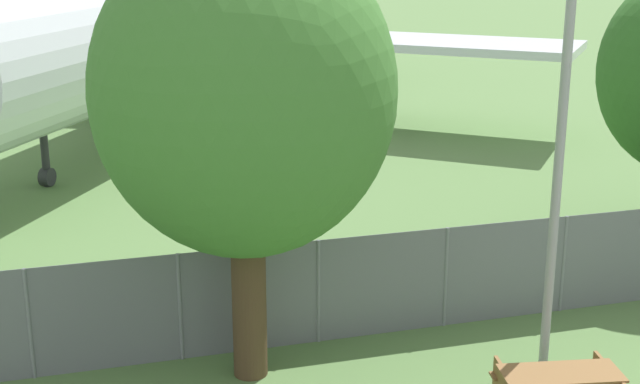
{
  "coord_description": "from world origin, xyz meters",
  "views": [
    {
      "loc": [
        -4.19,
        -4.38,
        7.41
      ],
      "look_at": [
        0.9,
        13.25,
        2.0
      ],
      "focal_mm": 50.0,
      "sensor_mm": 36.0,
      "label": 1
    }
  ],
  "objects": [
    {
      "name": "light_mast",
      "position": [
        3.45,
        8.04,
        5.32
      ],
      "size": [
        0.44,
        0.44,
        8.85
      ],
      "color": "#99999E",
      "rests_on": "ground"
    },
    {
      "name": "tree_behind_benches",
      "position": [
        -1.47,
        9.37,
        4.93
      ],
      "size": [
        4.88,
        4.88,
        7.64
      ],
      "color": "#4C3823",
      "rests_on": "ground"
    },
    {
      "name": "airplane",
      "position": [
        0.17,
        31.1,
        3.97
      ],
      "size": [
        28.25,
        35.99,
        13.29
      ],
      "rotation": [
        0.0,
        0.0,
        -2.12
      ],
      "color": "silver",
      "rests_on": "ground"
    },
    {
      "name": "perimeter_fence",
      "position": [
        -0.0,
        10.25,
        1.01
      ],
      "size": [
        56.07,
        0.07,
        2.01
      ],
      "color": "slate",
      "rests_on": "ground"
    }
  ]
}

